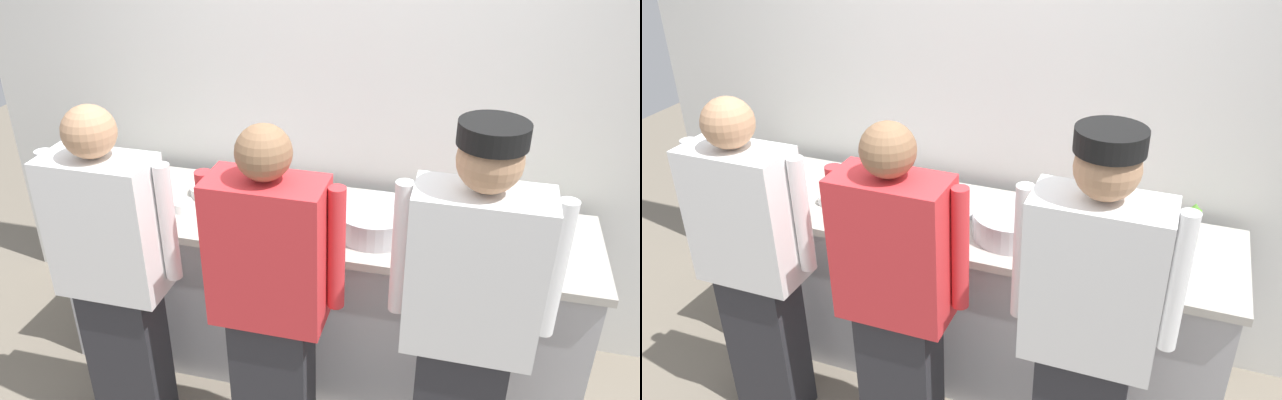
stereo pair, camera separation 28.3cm
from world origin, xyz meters
TOP-DOWN VIEW (x-y plane):
  - wall_back at (0.00, 0.86)m, footprint 4.19×0.10m
  - prep_counter at (0.00, 0.38)m, footprint 2.67×0.71m
  - chef_near_left at (-0.77, -0.28)m, footprint 0.60×0.24m
  - chef_center at (-0.04, -0.30)m, footprint 0.60×0.24m
  - chef_far_right at (0.75, -0.31)m, footprint 0.62×0.24m
  - plate_stack_front at (0.98, 0.27)m, footprint 0.25×0.25m
  - plate_stack_rear at (-0.62, 0.48)m, footprint 0.23×0.23m
  - mixing_bowl_steel at (0.28, 0.30)m, footprint 0.38×0.38m
  - sheet_tray at (-0.22, 0.38)m, footprint 0.57×0.39m
  - squeeze_bottle_primary at (0.56, 0.54)m, footprint 0.06×0.06m
  - squeeze_bottle_secondary at (-1.14, 0.43)m, footprint 0.06×0.06m
  - squeeze_bottle_spare at (1.07, 0.52)m, footprint 0.06×0.06m
  - ramekin_green_sauce at (0.92, 0.47)m, footprint 0.08×0.08m
  - ramekin_orange_sauce at (-0.70, 0.27)m, footprint 0.11×0.11m
  - deli_cup at (-0.85, 0.28)m, footprint 0.09×0.09m
  - chefs_knife at (-1.07, 0.25)m, footprint 0.27×0.03m

SIDE VIEW (x-z plane):
  - prep_counter at x=0.00m, z-range 0.00..0.90m
  - chef_center at x=-0.04m, z-range 0.05..1.69m
  - chef_near_left at x=-0.77m, z-range 0.05..1.69m
  - chefs_knife at x=-1.07m, z-range 0.90..0.91m
  - sheet_tray at x=-0.22m, z-range 0.90..0.92m
  - plate_stack_rear at x=-0.62m, z-range 0.90..0.95m
  - ramekin_green_sauce at x=0.92m, z-range 0.90..0.95m
  - ramekin_orange_sauce at x=-0.70m, z-range 0.90..0.95m
  - chef_far_right at x=0.75m, z-range 0.06..1.80m
  - deli_cup at x=-0.85m, z-range 0.90..0.99m
  - plate_stack_front at x=0.98m, z-range 0.90..1.00m
  - mixing_bowl_steel at x=0.28m, z-range 0.90..1.03m
  - squeeze_bottle_primary at x=0.56m, z-range 0.90..1.08m
  - squeeze_bottle_secondary at x=-1.14m, z-range 0.90..1.08m
  - squeeze_bottle_spare at x=1.07m, z-range 0.90..1.10m
  - wall_back at x=0.00m, z-range 0.00..2.83m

